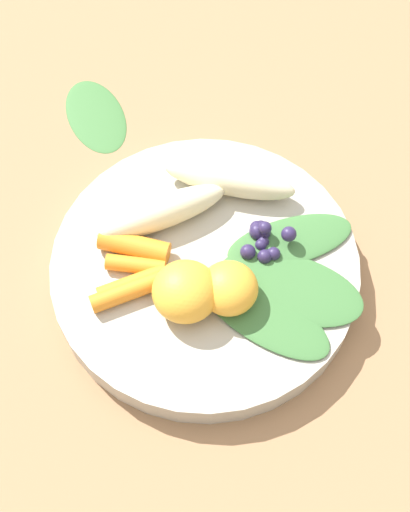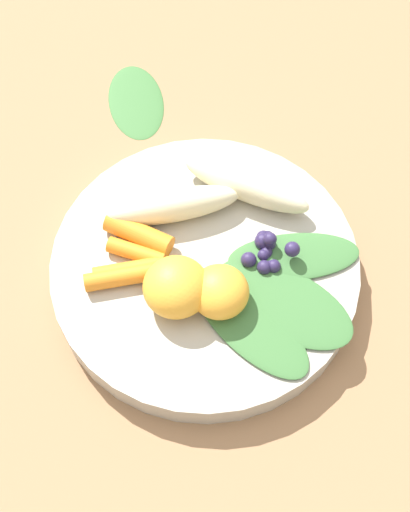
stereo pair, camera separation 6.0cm
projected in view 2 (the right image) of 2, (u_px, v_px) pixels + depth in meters
name	position (u px, v px, depth m)	size (l,w,h in m)	color
ground_plane	(205.00, 277.00, 0.63)	(2.40, 2.40, 0.00)	#99704C
bowl	(205.00, 269.00, 0.62)	(0.27, 0.27, 0.03)	#B2AD9E
banana_peeled_left	(172.00, 205.00, 0.62)	(0.12, 0.03, 0.03)	beige
banana_peeled_right	(246.00, 185.00, 0.63)	(0.12, 0.03, 0.03)	beige
orange_segment_near	(220.00, 292.00, 0.57)	(0.05, 0.05, 0.04)	#F4A833
orange_segment_far	(176.00, 287.00, 0.57)	(0.06, 0.06, 0.04)	#F4A833
carrot_front	(140.00, 232.00, 0.61)	(0.02, 0.02, 0.06)	orange
carrot_mid_left	(136.00, 252.00, 0.60)	(0.01, 0.01, 0.05)	orange
carrot_mid_right	(129.00, 270.00, 0.59)	(0.01, 0.01, 0.06)	orange
carrot_rear	(123.00, 277.00, 0.59)	(0.02, 0.02, 0.06)	orange
blueberry_pile	(267.00, 250.00, 0.60)	(0.04, 0.05, 0.02)	#2D234C
kale_leaf_left	(249.00, 323.00, 0.58)	(0.13, 0.05, 0.01)	#3D7038
kale_leaf_right	(283.00, 303.00, 0.59)	(0.13, 0.06, 0.01)	#3D7038
kale_leaf_rear	(294.00, 257.00, 0.61)	(0.11, 0.05, 0.01)	#3D7038
kale_leaf_stray	(136.00, 100.00, 0.73)	(0.10, 0.06, 0.01)	#3D7038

